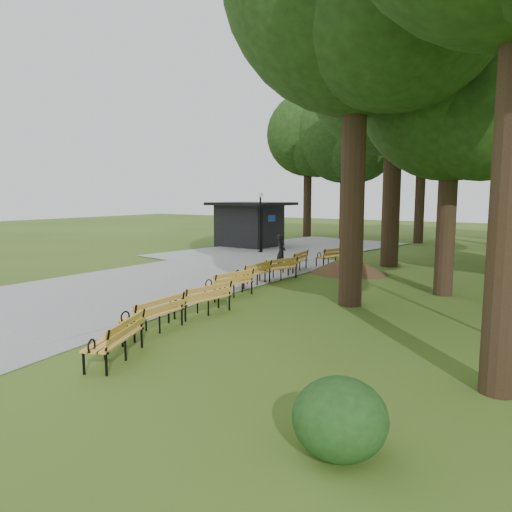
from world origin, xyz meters
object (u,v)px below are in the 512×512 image
Objects in this scene: bench_3 at (229,284)px; bench_5 at (277,268)px; bench_7 at (332,257)px; person at (281,252)px; dirt_mound at (349,264)px; bench_2 at (203,299)px; bench_6 at (295,261)px; lawn_tree_2 at (396,63)px; bench_1 at (152,314)px; kiosk at (249,224)px; bench_4 at (252,274)px; lawn_tree_1 at (453,88)px; bench_0 at (115,339)px; lamp_post at (260,210)px.

bench_5 is (-0.29, 3.59, 0.00)m from bench_3.
bench_5 is at bearing 12.94° from bench_7.
dirt_mound is at bearing -97.27° from person.
bench_2 is at bearing -95.18° from dirt_mound.
bench_3 is 5.84m from bench_6.
bench_7 is 0.14× the size of lawn_tree_2.
bench_6 is at bearing -173.32° from bench_1.
bench_3 is (7.80, -13.05, -0.97)m from kiosk.
bench_4 is (-0.43, 2.03, 0.00)m from bench_3.
bench_0 is at bearing -112.50° from lawn_tree_1.
bench_1 is at bearing 21.13° from bench_3.
bench_5 is at bearing -176.25° from person.
bench_2 is at bearing 28.56° from bench_3.
bench_0 is at bearing 3.40° from bench_6.
lawn_tree_1 is (11.13, -6.44, 4.13)m from lamp_post.
lawn_tree_2 reaches higher than kiosk.
bench_2 is 1.00× the size of bench_4.
person reaches higher than bench_2.
bench_6 is (7.12, -7.24, -0.97)m from kiosk.
bench_0 is at bearing 15.73° from bench_4.
kiosk is at bearing -142.49° from bench_2.
bench_2 is 0.14× the size of lawn_tree_2.
bench_2 is 10.14m from lawn_tree_1.
bench_3 is 12.96m from lawn_tree_2.
bench_0 is 14.22m from bench_7.
lamp_post is at bearing 149.93° from lawn_tree_1.
kiosk is 1.30× the size of lamp_post.
bench_5 is 10.70m from lawn_tree_2.
bench_0 is at bearing 23.28° from bench_7.
kiosk is 2.36× the size of bench_4.
bench_4 is 11.66m from lawn_tree_2.
lawn_tree_2 is (0.76, 15.48, 8.58)m from bench_0.
person reaches higher than bench_1.
bench_6 reaches higher than dirt_mound.
bench_6 is (4.71, -4.72, -2.02)m from lamp_post.
bench_4 is (-1.93, -4.44, 0.05)m from dirt_mound.
bench_5 and bench_6 have the same top height.
dirt_mound is 7.87m from lawn_tree_1.
lawn_tree_2 is at bearing 177.09° from bench_3.
bench_0 is 3.90m from bench_2.
bench_3 is at bearing 170.96° from person.
lawn_tree_1 reaches higher than bench_4.
person reaches higher than bench_0.
bench_4 and bench_5 have the same top height.
lawn_tree_2 reaches higher than bench_5.
bench_1 and bench_4 have the same top height.
bench_7 reaches higher than dirt_mound.
dirt_mound is at bearing 158.53° from bench_4.
bench_6 is at bearing -174.22° from bench_4.
lawn_tree_2 is at bearing 173.06° from bench_5.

